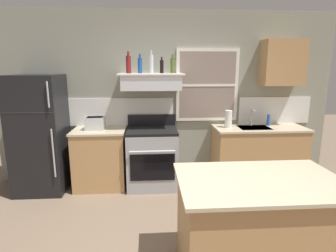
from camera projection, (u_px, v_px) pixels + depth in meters
back_wall at (169, 97)px, 4.43m from camera, size 5.40×0.11×2.70m
refrigerator at (40, 134)px, 4.02m from camera, size 0.70×0.72×1.73m
counter_left_of_stove at (101, 158)px, 4.23m from camera, size 0.79×0.63×0.91m
toaster at (95, 123)px, 4.12m from camera, size 0.30×0.20×0.19m
stove_range at (152, 157)px, 4.24m from camera, size 0.76×0.69×1.09m
range_hood_shelf at (151, 81)px, 4.09m from camera, size 0.96×0.52×0.24m
bottle_red_label_wine at (129, 64)px, 3.98m from camera, size 0.07×0.07×0.31m
bottle_blue_liqueur at (140, 65)px, 4.03m from camera, size 0.07×0.07×0.28m
bottle_clear_tall at (151, 64)px, 4.09m from camera, size 0.06×0.06×0.33m
bottle_balsamic_dark at (162, 66)px, 4.06m from camera, size 0.06×0.06×0.24m
bottle_olive_oil_square at (172, 65)px, 4.12m from camera, size 0.06×0.06×0.28m
counter_right_with_sink at (258, 154)px, 4.40m from camera, size 1.43×0.63×0.91m
sink_faucet at (252, 115)px, 4.35m from camera, size 0.03×0.17×0.28m
paper_towel_roll at (228, 119)px, 4.24m from camera, size 0.11×0.11×0.27m
dish_soap_bottle at (269, 120)px, 4.39m from camera, size 0.06×0.06×0.18m
kitchen_island at (257, 228)px, 2.39m from camera, size 1.40×0.90×0.91m
upper_cabinet_right at (283, 63)px, 4.25m from camera, size 0.64×0.32×0.70m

